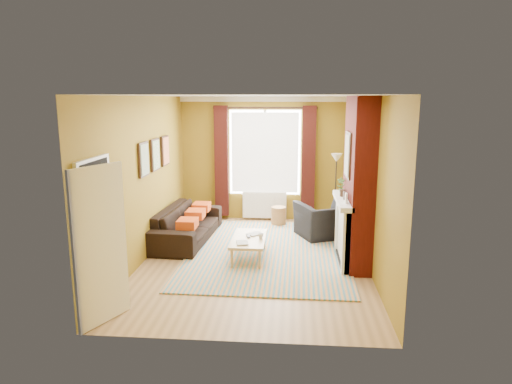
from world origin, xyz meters
TOP-DOWN VIEW (x-y plane):
  - ground at (0.00, 0.00)m, footprint 5.50×5.50m
  - room_walls at (0.63, 0.29)m, footprint 3.82×5.54m
  - striped_rug at (0.20, 0.41)m, footprint 2.90×3.99m
  - sofa at (-1.42, 0.98)m, footprint 1.03×2.32m
  - armchair at (1.33, 1.41)m, footprint 1.37×1.30m
  - coffee_table at (-0.11, 0.03)m, footprint 0.58×1.15m
  - wicker_stool at (0.34, 2.25)m, footprint 0.40×0.40m
  - floor_lamp at (1.55, 2.10)m, footprint 0.31×0.31m
  - book_a at (-0.28, -0.32)m, footprint 0.24×0.30m
  - book_b at (-0.09, 0.29)m, footprint 0.32×0.32m
  - mug at (0.11, -0.02)m, footprint 0.09×0.09m
  - tv_remote at (-0.12, 0.06)m, footprint 0.09×0.17m

SIDE VIEW (x-z plane):
  - ground at x=0.00m, z-range 0.00..0.00m
  - striped_rug at x=0.20m, z-range 0.00..0.02m
  - wicker_stool at x=0.34m, z-range 0.00..0.41m
  - sofa at x=-1.42m, z-range 0.00..0.66m
  - coffee_table at x=-0.11m, z-range 0.15..0.54m
  - armchair at x=1.33m, z-range 0.00..0.70m
  - book_b at x=-0.09m, z-range 0.38..0.40m
  - tv_remote at x=-0.12m, z-range 0.38..0.41m
  - book_a at x=-0.28m, z-range 0.38..0.41m
  - mug at x=0.11m, z-range 0.38..0.47m
  - floor_lamp at x=1.55m, z-range 0.47..2.08m
  - room_walls at x=0.63m, z-range -0.04..2.80m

